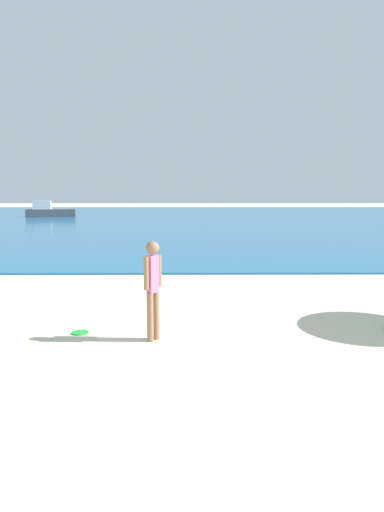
{
  "coord_description": "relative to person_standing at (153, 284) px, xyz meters",
  "views": [
    {
      "loc": [
        -0.36,
        -0.75,
        2.36
      ],
      "look_at": [
        -0.27,
        8.81,
        1.05
      ],
      "focal_mm": 32.97,
      "sensor_mm": 36.0,
      "label": 1
    }
  ],
  "objects": [
    {
      "name": "boat_far",
      "position": [
        -12.41,
        36.91,
        -0.33
      ],
      "size": [
        4.64,
        2.19,
        1.51
      ],
      "rotation": [
        0.0,
        0.0,
        0.18
      ],
      "color": "#4C4C51",
      "rests_on": "water"
    },
    {
      "name": "water",
      "position": [
        0.91,
        35.99,
        -0.88
      ],
      "size": [
        160.0,
        60.0,
        0.06
      ],
      "primitive_type": "cube",
      "color": "#1E6B9E",
      "rests_on": "ground"
    },
    {
      "name": "person_standing",
      "position": [
        0.0,
        0.0,
        0.0
      ],
      "size": [
        0.26,
        0.3,
        1.6
      ],
      "rotation": [
        0.0,
        0.0,
        0.87
      ],
      "color": "#936B4C",
      "rests_on": "ground"
    },
    {
      "name": "frisbee",
      "position": [
        -1.26,
        0.38,
        -0.9
      ],
      "size": [
        0.28,
        0.28,
        0.03
      ],
      "primitive_type": "cylinder",
      "color": "green",
      "rests_on": "ground"
    }
  ]
}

